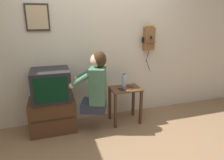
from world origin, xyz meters
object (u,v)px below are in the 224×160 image
object	(u,v)px
person	(96,84)
cell_phone_spare	(130,87)
toothbrush	(129,90)
framed_picture	(37,17)
wall_phone_antique	(149,38)
cell_phone_held	(121,89)
television	(51,85)
water_bottle	(124,80)

from	to	relation	value
person	cell_phone_spare	world-z (taller)	person
toothbrush	framed_picture	bearing A→B (deg)	26.34
person	wall_phone_antique	xyz separation A→B (m)	(1.03, 0.40, 0.59)
framed_picture	cell_phone_held	world-z (taller)	framed_picture
television	person	bearing A→B (deg)	-18.53
framed_picture	water_bottle	xyz separation A→B (m)	(1.25, -0.24, -0.99)
person	toothbrush	world-z (taller)	person
television	cell_phone_held	bearing A→B (deg)	-7.40
cell_phone_spare	water_bottle	xyz separation A→B (m)	(-0.09, 0.06, 0.10)
wall_phone_antique	cell_phone_spare	distance (m)	0.90
wall_phone_antique	cell_phone_spare	xyz separation A→B (m)	(-0.42, -0.26, -0.75)
framed_picture	cell_phone_held	distance (m)	1.63
wall_phone_antique	water_bottle	distance (m)	0.85
person	water_bottle	world-z (taller)	person
toothbrush	wall_phone_antique	bearing A→B (deg)	-96.91
television	wall_phone_antique	distance (m)	1.78
person	cell_phone_held	bearing A→B (deg)	-59.26
framed_picture	cell_phone_spare	size ratio (longest dim) A/B	2.75
cell_phone_spare	toothbrush	distance (m)	0.15
water_bottle	toothbrush	size ratio (longest dim) A/B	1.58
water_bottle	toothbrush	bearing A→B (deg)	-84.77
person	framed_picture	xyz separation A→B (m)	(-0.74, 0.44, 0.93)
person	water_bottle	bearing A→B (deg)	-48.01
wall_phone_antique	cell_phone_spare	size ratio (longest dim) A/B	5.88
toothbrush	person	bearing A→B (deg)	46.35
cell_phone_spare	toothbrush	xyz separation A→B (m)	(-0.07, -0.13, 0.00)
person	toothbrush	bearing A→B (deg)	-68.17
television	framed_picture	distance (m)	0.98
framed_picture	cell_phone_spare	distance (m)	1.75
person	television	world-z (taller)	person
television	cell_phone_spare	bearing A→B (deg)	-3.42
person	framed_picture	bearing A→B (deg)	79.57
cell_phone_spare	toothbrush	world-z (taller)	toothbrush
framed_picture	toothbrush	xyz separation A→B (m)	(1.27, -0.43, -1.09)
person	water_bottle	distance (m)	0.56
person	wall_phone_antique	distance (m)	1.25
wall_phone_antique	toothbrush	xyz separation A→B (m)	(-0.49, -0.39, -0.75)
cell_phone_held	toothbrush	xyz separation A→B (m)	(0.11, -0.06, 0.00)
wall_phone_antique	cell_phone_held	xyz separation A→B (m)	(-0.61, -0.32, -0.75)
television	wall_phone_antique	bearing A→B (deg)	6.38
cell_phone_held	cell_phone_spare	xyz separation A→B (m)	(0.18, 0.06, 0.00)
wall_phone_antique	cell_phone_held	size ratio (longest dim) A/B	6.12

